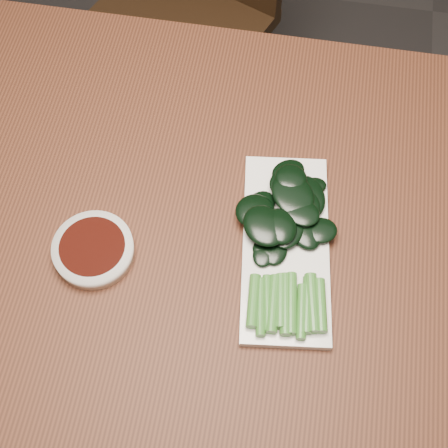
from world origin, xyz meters
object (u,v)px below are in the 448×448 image
table (201,242)px  sauce_bowl (94,250)px  gai_lan (286,234)px  serving_plate (285,247)px

table → sauce_bowl: bearing=-151.1°
sauce_bowl → gai_lan: gai_lan is taller
sauce_bowl → gai_lan: 0.28m
table → serving_plate: serving_plate is taller
table → gai_lan: size_ratio=4.72×
gai_lan → serving_plate: bearing=-80.6°
table → sauce_bowl: size_ratio=11.80×
table → sauce_bowl: (-0.14, -0.08, 0.09)m
serving_plate → gai_lan: size_ratio=1.07×
sauce_bowl → table: bearing=28.9°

